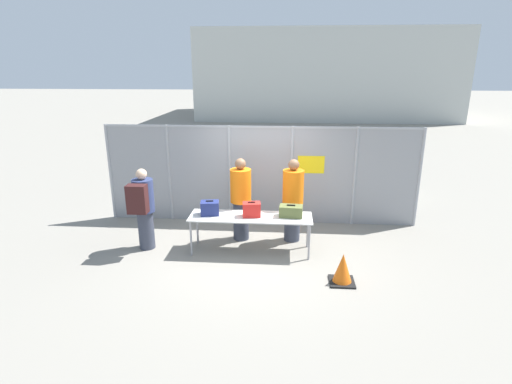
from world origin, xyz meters
name	(u,v)px	position (x,y,z in m)	size (l,w,h in m)	color
ground_plane	(255,250)	(0.00, 0.00, 0.00)	(120.00, 120.00, 0.00)	gray
fence_section	(261,173)	(0.01, 1.60, 1.18)	(7.19, 0.07, 2.27)	#9EA0A5
inspection_table	(251,219)	(-0.08, -0.03, 0.69)	(2.38, 0.69, 0.74)	silver
suitcase_navy	(210,208)	(-0.89, 0.01, 0.88)	(0.39, 0.32, 0.29)	navy
suitcase_red	(252,209)	(-0.07, -0.03, 0.88)	(0.37, 0.27, 0.30)	red
suitcase_olive	(291,211)	(0.70, 0.02, 0.85)	(0.46, 0.30, 0.24)	#566033
traveler_hooded	(143,206)	(-2.19, -0.09, 0.91)	(0.41, 0.63, 1.65)	#383D4C
security_worker_near	(241,198)	(-0.34, 0.56, 0.91)	(0.43, 0.43, 1.75)	#383D4C
security_worker_far	(293,199)	(0.74, 0.58, 0.90)	(0.43, 0.43, 1.75)	#383D4C
utility_trailer	(327,178)	(1.78, 4.04, 0.42)	(4.59, 2.20, 0.72)	white
distant_hangar	(323,75)	(3.22, 24.28, 2.98)	(17.65, 9.92, 5.97)	#B2B7B2
traffic_cone	(343,269)	(1.57, -1.13, 0.25)	(0.42, 0.42, 0.53)	black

